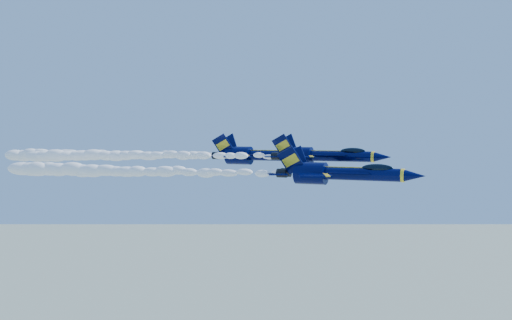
% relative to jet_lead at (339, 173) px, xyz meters
% --- Properties ---
extents(jet_lead, '(18.96, 15.55, 7.05)m').
position_rel_jet_lead_xyz_m(jet_lead, '(0.00, 0.00, 0.00)').
color(jet_lead, '#010530').
extents(smoke_trail_jet_lead, '(48.83, 2.57, 2.31)m').
position_rel_jet_lead_xyz_m(smoke_trail_jet_lead, '(-32.52, 0.00, -0.51)').
color(smoke_trail_jet_lead, white).
extents(jet_second, '(17.38, 14.26, 6.46)m').
position_rel_jet_lead_xyz_m(jet_second, '(-4.82, 7.82, 1.91)').
color(jet_second, '#010530').
extents(smoke_trail_jet_second, '(48.83, 2.35, 2.12)m').
position_rel_jet_lead_xyz_m(smoke_trail_jet_second, '(-36.66, 7.82, 1.41)').
color(smoke_trail_jet_second, white).
extents(jet_third, '(19.80, 16.24, 7.36)m').
position_rel_jet_lead_xyz_m(jet_third, '(-18.03, 15.63, 1.55)').
color(jet_third, '#010530').
extents(smoke_trail_jet_third, '(48.83, 2.68, 2.41)m').
position_rel_jet_lead_xyz_m(smoke_trail_jet_third, '(-50.90, 15.63, 1.03)').
color(smoke_trail_jet_third, white).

